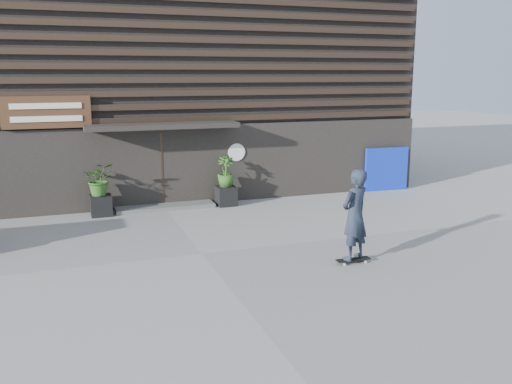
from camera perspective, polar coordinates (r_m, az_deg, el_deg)
name	(u,v)px	position (r m, az deg, el deg)	size (l,w,h in m)	color
ground	(202,254)	(12.78, -5.66, -6.38)	(80.00, 80.00, 0.00)	gray
entrance_step	(165,207)	(17.10, -9.42, -1.51)	(3.00, 0.80, 0.12)	#51514E
planter_pot_left	(101,205)	(16.64, -15.77, -1.35)	(0.60, 0.60, 0.60)	black
bamboo_left	(100,179)	(16.48, -15.92, 1.29)	(0.86, 0.75, 0.96)	#2D591E
planter_pot_right	(226,196)	(17.28, -3.12, -0.41)	(0.60, 0.60, 0.60)	black
bamboo_right	(226,171)	(17.12, -3.15, 2.14)	(0.54, 0.54, 0.96)	#2D591E
blue_tarp	(386,169)	(19.95, 13.36, 2.33)	(1.63, 0.12, 1.52)	#0D24B4
building	(136,76)	(21.93, -12.36, 11.71)	(18.00, 11.00, 8.00)	black
skateboarder	(355,215)	(11.98, 10.21, -2.37)	(0.86, 0.73, 2.09)	black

